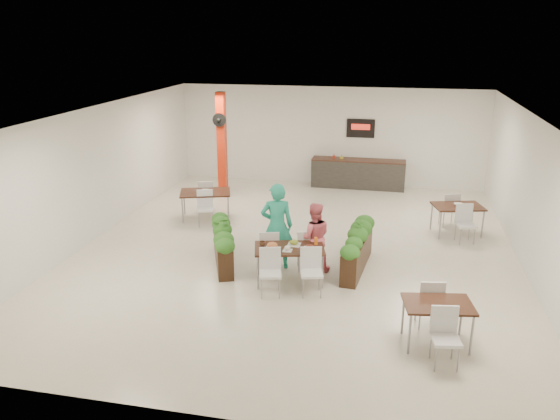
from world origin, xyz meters
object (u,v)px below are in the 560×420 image
object	(u,v)px
side_table_a	(205,196)
side_table_c	(438,311)
main_table	(289,253)
diner_man	(277,226)
planter_right	(357,247)
planter_left	(223,241)
service_counter	(358,173)
red_column	(222,144)
side_table_b	(458,210)
diner_woman	(314,237)

from	to	relation	value
side_table_a	side_table_c	size ratio (longest dim) A/B	1.00
main_table	side_table_a	size ratio (longest dim) A/B	1.12
diner_man	planter_right	distance (m)	1.78
main_table	planter_left	world-z (taller)	planter_left
main_table	service_counter	bearing A→B (deg)	83.39
planter_right	side_table_c	bearing A→B (deg)	-61.34
red_column	main_table	xyz separation A→B (m)	(3.14, -5.50, -1.01)
red_column	planter_left	world-z (taller)	red_column
planter_left	side_table_a	size ratio (longest dim) A/B	1.16
side_table_c	side_table_b	bearing A→B (deg)	72.06
red_column	diner_woman	world-z (taller)	red_column
diner_woman	service_counter	bearing A→B (deg)	-107.75
service_counter	side_table_c	world-z (taller)	service_counter
main_table	side_table_c	distance (m)	3.34
service_counter	diner_man	xyz separation A→B (m)	(-1.25, -6.71, 0.46)
red_column	side_table_b	distance (m)	7.09
service_counter	planter_right	xyz separation A→B (m)	(0.46, -6.46, 0.02)
main_table	red_column	bearing A→B (deg)	119.73
main_table	side_table_b	size ratio (longest dim) A/B	1.12
diner_woman	red_column	bearing A→B (deg)	-67.71
side_table_a	side_table_b	size ratio (longest dim) A/B	1.00
main_table	diner_man	world-z (taller)	diner_man
planter_right	diner_man	bearing A→B (deg)	-171.67
service_counter	side_table_b	world-z (taller)	service_counter
planter_right	side_table_b	bearing A→B (deg)	49.45
main_table	side_table_a	xyz separation A→B (m)	(-2.99, 3.45, 0.00)
side_table_a	side_table_b	bearing A→B (deg)	-16.70
service_counter	diner_woman	distance (m)	6.73
main_table	side_table_c	bearing A→B (deg)	-32.95
planter_right	side_table_b	distance (m)	3.53
planter_left	diner_man	bearing A→B (deg)	2.14
main_table	planter_right	bearing A→B (deg)	34.60
planter_left	side_table_a	xyz separation A→B (m)	(-1.39, 2.84, 0.12)
service_counter	main_table	bearing A→B (deg)	-96.61
service_counter	side_table_c	xyz separation A→B (m)	(1.95, -9.19, 0.12)
diner_man	planter_left	bearing A→B (deg)	-11.81
planter_left	side_table_b	distance (m)	6.00
main_table	planter_right	distance (m)	1.60
service_counter	diner_man	bearing A→B (deg)	-100.51
side_table_a	side_table_c	distance (m)	7.83
service_counter	side_table_b	xyz separation A→B (m)	(2.76, -3.78, 0.14)
main_table	diner_woman	bearing A→B (deg)	58.14
diner_man	planter_left	xyz separation A→B (m)	(-1.21, -0.05, -0.43)
planter_left	side_table_b	world-z (taller)	planter_left
planter_left	planter_right	distance (m)	2.93
planter_right	side_table_c	world-z (taller)	planter_right
diner_woman	side_table_a	world-z (taller)	diner_woman
red_column	service_counter	bearing A→B (deg)	25.00
side_table_b	red_column	bearing A→B (deg)	149.18
side_table_a	side_table_c	world-z (taller)	same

